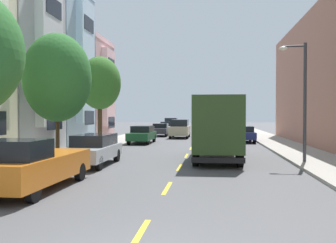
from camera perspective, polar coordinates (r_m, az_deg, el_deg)
ground_plane at (r=35.78m, az=4.16°, el=-2.89°), size 160.00×160.00×0.00m
sidewalk_left at (r=34.83m, az=-7.75°, el=-2.90°), size 3.20×120.00×0.14m
sidewalk_right at (r=34.22m, az=16.00°, el=-3.00°), size 3.20×120.00×0.14m
lane_centerline_dashes at (r=30.30m, az=3.72°, el=-3.61°), size 0.14×47.20×0.01m
townhouse_fourth_powder_blue at (r=33.89m, az=-23.79°, el=7.23°), size 14.42×6.50×12.74m
townhouse_fifth_rose at (r=39.63m, az=-18.70°, el=4.25°), size 14.18×6.50×9.83m
street_tree_second at (r=20.37m, az=-16.35°, el=6.36°), size 3.49×3.49×6.52m
street_tree_third at (r=27.41m, az=-10.24°, el=5.68°), size 3.00×3.00×6.45m
street_lamp at (r=19.96m, az=19.46°, el=4.23°), size 1.35×0.28×5.89m
delivery_box_truck at (r=20.68m, az=7.42°, el=-0.51°), size 2.42×7.89×3.38m
parked_pickup_orange at (r=13.21m, az=-19.88°, el=-6.23°), size 2.11×5.34×1.73m
parked_wagon_red at (r=54.37m, az=9.58°, el=-0.69°), size 1.89×4.73×1.50m
parked_wagon_silver at (r=18.95m, az=-11.19°, el=-4.04°), size 1.83×4.70×1.50m
parked_suv_sky at (r=56.54m, az=0.48°, el=-0.42°), size 2.09×4.85×1.93m
parked_wagon_forest at (r=32.61m, az=-3.91°, el=-1.87°), size 1.84×4.71×1.50m
parked_sedan_navy at (r=34.42m, az=11.30°, el=-1.82°), size 1.84×4.52×1.43m
parked_suv_teal at (r=45.40m, az=10.18°, el=-0.81°), size 2.07×4.85×1.93m
parked_sedan_charcoal at (r=43.21m, az=-1.13°, el=-1.21°), size 1.87×4.53×1.43m
parked_hatchback_white at (r=49.32m, az=-0.19°, el=-0.91°), size 1.74×4.00×1.50m
moving_champagne_sedan at (r=39.81m, az=1.81°, el=-1.06°), size 1.95×4.80×1.93m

